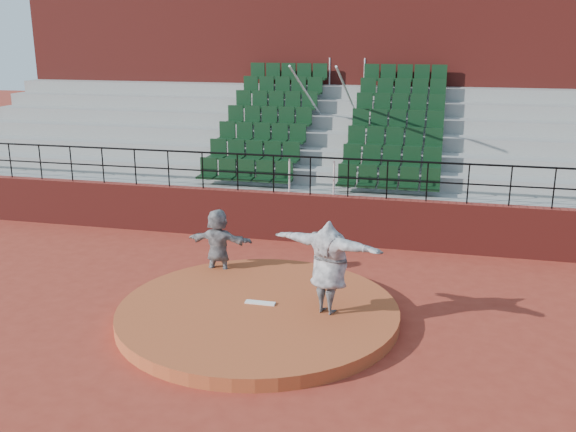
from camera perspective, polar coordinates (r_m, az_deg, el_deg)
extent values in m
plane|color=maroon|center=(12.78, -2.66, -9.06)|extent=(90.00, 90.00, 0.00)
cylinder|color=#A54825|center=(12.73, -2.66, -8.55)|extent=(5.50, 5.50, 0.25)
cube|color=white|center=(12.80, -2.48, -7.71)|extent=(0.60, 0.15, 0.03)
cube|color=maroon|center=(17.12, 1.96, -0.19)|extent=(24.00, 0.30, 1.30)
cylinder|color=black|center=(16.73, 2.01, 5.25)|extent=(24.00, 0.05, 0.05)
cylinder|color=black|center=(16.83, 2.00, 3.58)|extent=(24.00, 0.04, 0.04)
cylinder|color=black|center=(20.58, -23.46, 4.54)|extent=(0.04, 0.04, 1.00)
cylinder|color=black|center=(20.00, -21.15, 4.48)|extent=(0.04, 0.04, 1.00)
cylinder|color=black|center=(19.45, -18.71, 4.42)|extent=(0.04, 0.04, 1.00)
cylinder|color=black|center=(18.94, -16.14, 4.35)|extent=(0.04, 0.04, 1.00)
cylinder|color=black|center=(18.47, -13.42, 4.26)|extent=(0.04, 0.04, 1.00)
cylinder|color=black|center=(18.04, -10.58, 4.15)|extent=(0.04, 0.04, 1.00)
cylinder|color=black|center=(17.66, -7.60, 4.03)|extent=(0.04, 0.04, 1.00)
cylinder|color=black|center=(17.33, -4.51, 3.90)|extent=(0.04, 0.04, 1.00)
cylinder|color=black|center=(17.06, -1.30, 3.75)|extent=(0.04, 0.04, 1.00)
cylinder|color=black|center=(16.83, 2.00, 3.58)|extent=(0.04, 0.04, 1.00)
cylinder|color=black|center=(16.67, 5.37, 3.39)|extent=(0.04, 0.04, 1.00)
cylinder|color=black|center=(16.56, 8.80, 3.19)|extent=(0.04, 0.04, 1.00)
cylinder|color=black|center=(16.51, 12.26, 2.98)|extent=(0.04, 0.04, 1.00)
cylinder|color=black|center=(16.53, 15.72, 2.75)|extent=(0.04, 0.04, 1.00)
cylinder|color=black|center=(16.60, 19.17, 2.52)|extent=(0.04, 0.04, 1.00)
cylinder|color=black|center=(16.73, 22.57, 2.28)|extent=(0.04, 0.04, 1.00)
cube|color=gray|center=(17.66, 2.34, 0.32)|extent=(24.00, 0.85, 1.30)
cube|color=black|center=(17.90, -3.85, 3.84)|extent=(2.75, 0.48, 0.72)
cube|color=black|center=(17.16, 8.87, 3.16)|extent=(2.75, 0.48, 0.72)
cube|color=gray|center=(18.41, 2.86, 1.61)|extent=(24.00, 0.85, 1.70)
cube|color=black|center=(18.62, -3.09, 5.58)|extent=(2.75, 0.48, 0.72)
cube|color=black|center=(17.91, 9.16, 4.98)|extent=(2.75, 0.48, 0.72)
cube|color=gray|center=(19.18, 3.34, 2.79)|extent=(24.00, 0.85, 2.10)
cube|color=black|center=(19.36, -2.39, 7.18)|extent=(2.75, 0.48, 0.72)
cube|color=black|center=(18.68, 9.43, 6.66)|extent=(2.75, 0.48, 0.72)
cube|color=gray|center=(19.95, 3.79, 3.89)|extent=(24.00, 0.85, 2.50)
cube|color=black|center=(20.12, -1.73, 8.67)|extent=(2.75, 0.48, 0.72)
cube|color=black|center=(19.46, 9.68, 8.21)|extent=(2.75, 0.48, 0.72)
cube|color=gray|center=(20.73, 4.21, 4.90)|extent=(24.00, 0.85, 2.90)
cube|color=black|center=(20.89, -1.12, 10.04)|extent=(2.75, 0.48, 0.72)
cube|color=black|center=(20.26, 9.91, 9.63)|extent=(2.75, 0.48, 0.72)
cube|color=gray|center=(21.52, 4.59, 5.84)|extent=(24.00, 0.85, 3.30)
cube|color=black|center=(21.67, -0.55, 11.32)|extent=(2.75, 0.48, 0.72)
cube|color=black|center=(21.06, 10.13, 10.95)|extent=(2.75, 0.48, 0.72)
cube|color=gray|center=(22.32, 4.95, 6.71)|extent=(24.00, 0.85, 3.70)
cube|color=black|center=(22.46, -0.01, 12.51)|extent=(2.75, 0.48, 0.72)
cube|color=black|center=(21.88, 10.33, 12.17)|extent=(2.75, 0.48, 0.72)
cylinder|color=silver|center=(19.73, 2.16, 10.10)|extent=(0.06, 5.97, 2.46)
cylinder|color=silver|center=(19.53, 5.67, 9.98)|extent=(0.06, 5.97, 2.46)
cube|color=maroon|center=(24.01, 5.76, 11.43)|extent=(24.00, 3.00, 7.10)
imported|color=black|center=(12.12, 3.64, -4.55)|extent=(2.32, 1.27, 1.82)
imported|color=black|center=(14.58, -6.21, -2.48)|extent=(1.52, 0.50, 1.63)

